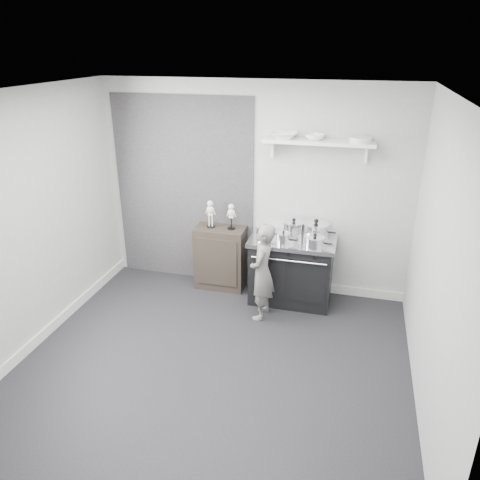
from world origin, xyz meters
TOP-DOWN VIEW (x-y plane):
  - ground at (0.00, 0.00)m, footprint 4.00×4.00m
  - room_shell at (-0.09, 0.15)m, footprint 4.02×3.62m
  - wall_shelf at (0.80, 1.68)m, footprint 1.30×0.26m
  - stove at (0.58, 1.48)m, footprint 1.06×0.66m
  - side_cabinet at (-0.40, 1.61)m, footprint 0.65×0.38m
  - child at (0.30, 0.98)m, footprint 0.32×0.45m
  - pot_front_left at (0.23, 1.41)m, footprint 0.29×0.21m
  - pot_back_left at (0.56, 1.60)m, footprint 0.36×0.27m
  - pot_back_right at (0.84, 1.59)m, footprint 0.41×0.33m
  - pot_front_right at (0.86, 1.29)m, footprint 0.33×0.24m
  - pot_front_center at (0.49, 1.29)m, footprint 0.25×0.17m
  - skeleton_full at (-0.53, 1.61)m, footprint 0.12×0.08m
  - skeleton_torso at (-0.25, 1.61)m, footprint 0.11×0.07m
  - bowl_large at (0.39, 1.67)m, footprint 0.31×0.31m
  - bowl_small at (0.75, 1.67)m, footprint 0.22×0.22m
  - plate_stack at (1.27, 1.67)m, footprint 0.25×0.25m

SIDE VIEW (x-z plane):
  - ground at x=0.00m, z-range 0.00..0.00m
  - side_cabinet at x=-0.40m, z-range 0.00..0.85m
  - stove at x=0.58m, z-range 0.00..0.86m
  - child at x=0.30m, z-range 0.00..1.20m
  - pot_front_right at x=0.86m, z-range 0.83..1.01m
  - pot_front_center at x=0.49m, z-range 0.84..1.01m
  - pot_front_left at x=0.23m, z-range 0.83..1.03m
  - pot_back_left at x=0.56m, z-range 0.83..1.06m
  - pot_back_right at x=0.84m, z-range 0.82..1.07m
  - skeleton_torso at x=-0.25m, z-range 0.85..1.24m
  - skeleton_full at x=-0.53m, z-range 0.85..1.27m
  - room_shell at x=-0.09m, z-range 0.28..2.99m
  - wall_shelf at x=0.80m, z-range 1.89..2.13m
  - plate_stack at x=1.27m, z-range 2.04..2.10m
  - bowl_small at x=0.75m, z-range 2.04..2.11m
  - bowl_large at x=0.39m, z-range 2.04..2.12m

